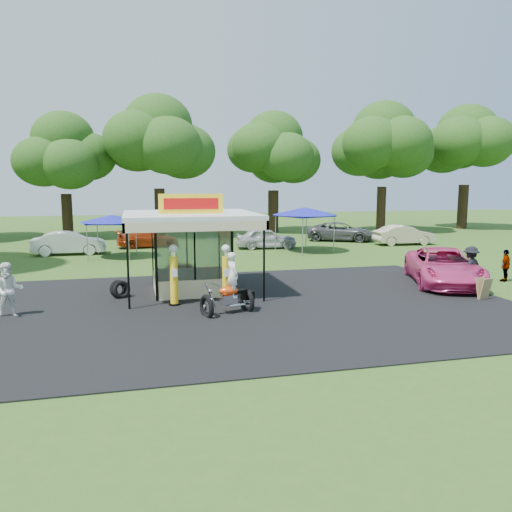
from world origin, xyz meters
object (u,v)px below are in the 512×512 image
object	(u,v)px
a_frame_sign	(484,289)
bg_car_b	(148,239)
spectator_east_a	(471,268)
tent_west	(112,219)
kiosk_car	(186,272)
bg_car_d	(341,232)
pink_sedan	(444,267)
gas_pump_right	(226,276)
bg_car_a	(69,243)
bg_car_c	(266,238)
motorcycle	(231,289)
spectator_east_b	(506,266)
bg_car_e	(404,235)
gas_station_kiosk	(190,251)
tent_east	(305,211)
gas_pump_left	(174,277)
spectator_west	(9,290)

from	to	relation	value
a_frame_sign	bg_car_b	xyz separation A→B (m)	(-12.47, 20.00, 0.18)
spectator_east_a	tent_west	bearing A→B (deg)	-62.03
kiosk_car	bg_car_d	distance (m)	19.73
pink_sedan	spectator_east_a	world-z (taller)	spectator_east_a
gas_pump_right	bg_car_a	distance (m)	17.50
gas_pump_right	bg_car_c	bearing A→B (deg)	69.85
motorcycle	spectator_east_b	size ratio (longest dim) A/B	1.51
bg_car_b	bg_car_e	bearing A→B (deg)	-106.77
bg_car_a	a_frame_sign	bearing A→B (deg)	-135.97
gas_station_kiosk	tent_east	distance (m)	14.07
a_frame_sign	kiosk_car	xyz separation A→B (m)	(-11.12, 6.48, 0.03)
gas_pump_right	motorcycle	bearing A→B (deg)	-93.07
bg_car_b	bg_car_c	bearing A→B (deg)	-115.26
motorcycle	a_frame_sign	size ratio (longest dim) A/B	2.57
gas_station_kiosk	bg_car_b	xyz separation A→B (m)	(-1.36, 15.73, -1.15)
gas_pump_right	pink_sedan	world-z (taller)	gas_pump_right
spectator_east_b	gas_pump_left	bearing A→B (deg)	-25.41
spectator_east_a	spectator_east_b	size ratio (longest dim) A/B	1.24
bg_car_b	tent_east	distance (m)	11.55
gas_station_kiosk	bg_car_b	size ratio (longest dim) A/B	1.23
gas_pump_left	gas_pump_right	world-z (taller)	gas_pump_left
spectator_east_b	bg_car_c	size ratio (longest dim) A/B	0.36
spectator_east_a	bg_car_a	bearing A→B (deg)	-61.26
bg_car_c	bg_car_e	bearing A→B (deg)	-86.90
spectator_west	bg_car_e	bearing A→B (deg)	23.63
spectator_east_a	bg_car_b	size ratio (longest dim) A/B	0.43
motorcycle	bg_car_e	distance (m)	23.41
spectator_east_a	bg_car_c	distance (m)	16.25
a_frame_sign	bg_car_e	distance (m)	18.09
bg_car_d	bg_car_e	xyz separation A→B (m)	(3.58, -3.56, -0.00)
pink_sedan	bg_car_a	world-z (taller)	pink_sedan
bg_car_c	tent_west	distance (m)	10.75
gas_station_kiosk	bg_car_b	bearing A→B (deg)	94.92
pink_sedan	bg_car_d	xyz separation A→B (m)	(2.46, 17.41, -0.08)
gas_pump_right	bg_car_c	world-z (taller)	gas_pump_right
motorcycle	bg_car_b	world-z (taller)	motorcycle
bg_car_e	pink_sedan	bearing A→B (deg)	159.03
spectator_east_b	bg_car_b	size ratio (longest dim) A/B	0.35
spectator_east_b	tent_west	distance (m)	22.15
spectator_east_a	bg_car_d	distance (m)	18.63
pink_sedan	spectator_east_a	xyz separation A→B (m)	(0.56, -1.12, 0.12)
gas_pump_left	kiosk_car	bearing A→B (deg)	78.82
gas_station_kiosk	spectator_west	distance (m)	7.10
bg_car_b	spectator_west	bearing A→B (deg)	156.70
gas_station_kiosk	bg_car_b	world-z (taller)	gas_station_kiosk
pink_sedan	gas_pump_left	bearing A→B (deg)	-153.11
gas_pump_right	pink_sedan	size ratio (longest dim) A/B	0.39
gas_pump_right	kiosk_car	world-z (taller)	gas_pump_right
gas_pump_left	spectator_east_b	xyz separation A→B (m)	(15.56, 1.05, -0.36)
gas_station_kiosk	bg_car_c	distance (m)	14.82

